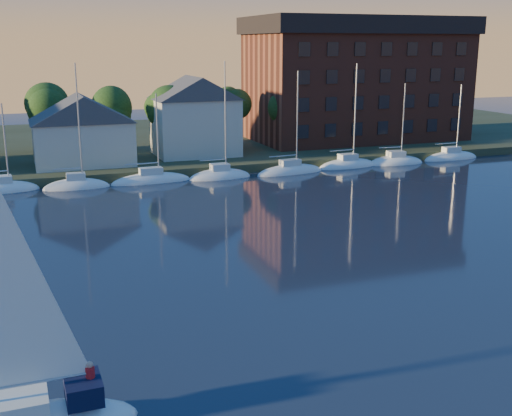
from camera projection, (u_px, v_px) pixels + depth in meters
shoreline_land at (114, 147)px, 93.75m from camera, size 160.00×50.00×2.00m
wooden_dock at (144, 177)px, 72.85m from camera, size 120.00×3.00×1.00m
clubhouse_centre at (82, 129)px, 74.10m from camera, size 11.55×8.40×8.08m
clubhouse_east at (195, 115)px, 80.41m from camera, size 10.50×8.40×9.80m
condo_block at (356, 78)px, 93.62m from camera, size 31.00×17.00×17.40m
tree_line at (141, 104)px, 81.74m from camera, size 93.40×5.40×8.90m
moored_fleet at (149, 181)px, 70.10m from camera, size 87.50×2.40×12.05m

